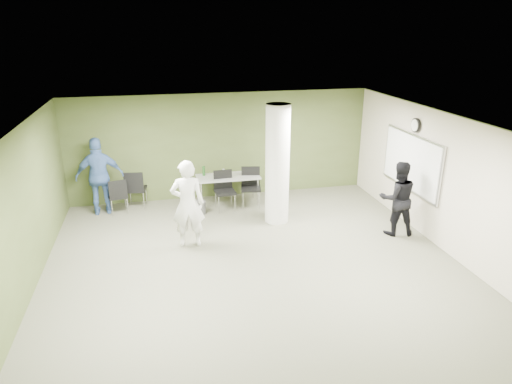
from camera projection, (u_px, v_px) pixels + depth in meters
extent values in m
plane|color=#575644|center=(254.00, 265.00, 8.95)|extent=(8.00, 8.00, 0.00)
plane|color=white|center=(254.00, 124.00, 7.98)|extent=(8.00, 8.00, 0.00)
cube|color=#424F25|center=(221.00, 146.00, 12.13)|extent=(8.00, 2.80, 0.02)
cube|color=#424F25|center=(21.00, 217.00, 7.64)|extent=(0.02, 8.00, 2.80)
cube|color=beige|center=(445.00, 183.00, 9.29)|extent=(0.02, 8.00, 2.80)
cylinder|color=silver|center=(277.00, 165.00, 10.50)|extent=(0.56, 0.56, 2.80)
cube|color=silver|center=(411.00, 162.00, 10.34)|extent=(0.04, 2.30, 1.30)
cube|color=white|center=(410.00, 162.00, 10.34)|extent=(0.02, 2.20, 1.20)
cylinder|color=black|center=(416.00, 125.00, 10.05)|extent=(0.05, 0.32, 0.32)
cylinder|color=white|center=(415.00, 125.00, 10.04)|extent=(0.02, 0.26, 0.26)
cube|color=#969690|center=(228.00, 177.00, 11.75)|extent=(1.62, 0.71, 0.04)
cylinder|color=silver|center=(202.00, 197.00, 11.48)|extent=(0.04, 0.04, 0.73)
cylinder|color=silver|center=(258.00, 192.00, 11.78)|extent=(0.04, 0.04, 0.73)
cylinder|color=silver|center=(199.00, 189.00, 12.00)|extent=(0.04, 0.04, 0.73)
cylinder|color=silver|center=(253.00, 185.00, 12.29)|extent=(0.04, 0.04, 0.73)
cylinder|color=#1B4617|center=(204.00, 171.00, 11.74)|extent=(0.07, 0.07, 0.25)
cylinder|color=#B2B2B7|center=(224.00, 172.00, 11.74)|extent=(0.06, 0.06, 0.18)
cylinder|color=#4C4C4C|center=(200.00, 207.00, 11.33)|extent=(0.28, 0.28, 0.33)
cube|color=black|center=(118.00, 196.00, 11.31)|extent=(0.53, 0.53, 0.05)
cube|color=black|center=(118.00, 189.00, 11.05)|extent=(0.43, 0.12, 0.44)
cylinder|color=silver|center=(125.00, 201.00, 11.62)|extent=(0.02, 0.02, 0.42)
cylinder|color=silver|center=(110.00, 203.00, 11.48)|extent=(0.02, 0.02, 0.42)
cylinder|color=silver|center=(128.00, 206.00, 11.30)|extent=(0.02, 0.02, 0.42)
cylinder|color=silver|center=(112.00, 208.00, 11.16)|extent=(0.02, 0.02, 0.42)
cube|color=black|center=(136.00, 189.00, 11.65)|extent=(0.56, 0.56, 0.05)
cube|color=black|center=(134.00, 182.00, 11.35)|extent=(0.47, 0.11, 0.48)
cylinder|color=silver|center=(146.00, 195.00, 11.94)|extent=(0.02, 0.02, 0.46)
cylinder|color=silver|center=(130.00, 196.00, 11.92)|extent=(0.02, 0.02, 0.46)
cylinder|color=silver|center=(144.00, 201.00, 11.56)|extent=(0.02, 0.02, 0.46)
cylinder|color=silver|center=(127.00, 201.00, 11.53)|extent=(0.02, 0.02, 0.46)
cube|color=black|center=(225.00, 192.00, 11.46)|extent=(0.52, 0.52, 0.05)
cube|color=black|center=(223.00, 179.00, 11.57)|extent=(0.47, 0.07, 0.48)
cylinder|color=silver|center=(219.00, 205.00, 11.31)|extent=(0.02, 0.02, 0.46)
cylinder|color=silver|center=(235.00, 203.00, 11.41)|extent=(0.02, 0.02, 0.46)
cylinder|color=silver|center=(216.00, 199.00, 11.68)|extent=(0.02, 0.02, 0.46)
cylinder|color=silver|center=(231.00, 198.00, 11.78)|extent=(0.02, 0.02, 0.46)
cube|color=black|center=(251.00, 188.00, 11.70)|extent=(0.58, 0.58, 0.05)
cube|color=black|center=(251.00, 176.00, 11.82)|extent=(0.48, 0.13, 0.49)
cylinder|color=silver|center=(243.00, 201.00, 11.58)|extent=(0.02, 0.02, 0.47)
cylinder|color=silver|center=(259.00, 200.00, 11.60)|extent=(0.02, 0.02, 0.47)
cylinder|color=silver|center=(243.00, 195.00, 11.97)|extent=(0.02, 0.02, 0.47)
cylinder|color=silver|center=(259.00, 195.00, 11.98)|extent=(0.02, 0.02, 0.47)
imported|color=silver|center=(188.00, 204.00, 9.43)|extent=(0.72, 0.50, 1.89)
imported|color=black|center=(398.00, 198.00, 10.02)|extent=(0.92, 0.77, 1.69)
imported|color=#4163A3|center=(100.00, 176.00, 11.09)|extent=(1.16, 0.55, 1.93)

